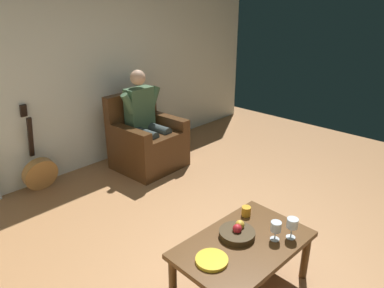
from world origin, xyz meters
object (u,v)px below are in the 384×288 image
Objects in this scene: person_seated at (146,118)px; candle_jar at (246,211)px; wine_glass_near at (276,228)px; armchair at (147,143)px; fruit_bowl at (237,233)px; guitar at (40,171)px; wine_glass_far at (292,224)px; coffee_table at (243,249)px; decorative_dish at (212,260)px.

person_seated is 15.81× the size of candle_jar.
wine_glass_near is 1.87× the size of candle_jar.
fruit_bowl is (0.91, 2.16, 0.13)m from armchair.
candle_jar is at bearing -157.36° from fruit_bowl.
candle_jar is (-0.11, -0.34, -0.06)m from wine_glass_near.
guitar is at bearing -20.82° from person_seated.
person_seated is 2.54m from wine_glass_far.
guitar is (1.28, -0.42, -0.10)m from armchair.
fruit_bowl reaches higher than coffee_table.
coffee_table is at bearing 32.97° from candle_jar.
wine_glass_far is 0.41m from fruit_bowl.
wine_glass_far reaches higher than coffee_table.
armchair is 2.35m from fruit_bowl.
person_seated reaches higher than armchair.
wine_glass_far is at bearing 143.57° from wine_glass_near.
wine_glass_far is (-0.29, 0.22, 0.18)m from coffee_table.
guitar reaches higher than wine_glass_near.
guitar is at bearing -77.53° from wine_glass_far.
armchair is 2.43m from coffee_table.
coffee_table is at bearing 173.06° from decorative_dish.
wine_glass_near is at bearing 125.67° from fruit_bowl.
guitar is at bearing -20.51° from armchair.
armchair is 0.96× the size of guitar.
guitar is 2.61m from fruit_bowl.
coffee_table is 1.04× the size of guitar.
wine_glass_near reaches higher than candle_jar.
armchair is at bearing -107.18° from candle_jar.
guitar is 6.69× the size of wine_glass_near.
wine_glass_far is 0.42m from candle_jar.
wine_glass_far is (-0.10, 0.08, 0.01)m from wine_glass_near.
wine_glass_far is at bearing 142.76° from coffee_table.
armchair is 0.92× the size of coffee_table.
candle_jar is (-0.65, 2.46, 0.25)m from guitar.
person_seated is at bearing -112.68° from coffee_table.
decorative_dish is (0.50, -0.18, -0.09)m from wine_glass_near.
fruit_bowl reaches higher than decorative_dish.
candle_jar is (-0.01, -0.41, -0.08)m from wine_glass_far.
coffee_table is 13.00× the size of candle_jar.
candle_jar is at bearing -147.03° from coffee_table.
armchair is at bearing -112.60° from coffee_table.
person_seated is 5.68× the size of decorative_dish.
candle_jar is (-0.30, -0.19, 0.10)m from coffee_table.
person_seated reaches higher than wine_glass_near.
wine_glass_far reaches higher than fruit_bowl.
guitar is at bearing -89.34° from decorative_dish.
person_seated is 2.44m from coffee_table.
guitar is 6.14× the size of wine_glass_far.
coffee_table is 0.12m from fruit_bowl.
fruit_bowl is at bearing 64.64° from person_seated.
person_seated reaches higher than candle_jar.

